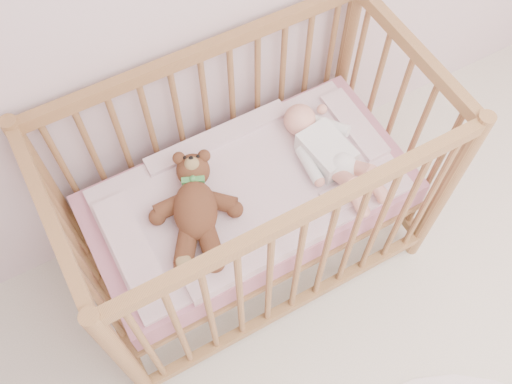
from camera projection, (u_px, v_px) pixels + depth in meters
crib at (250, 198)px, 2.18m from camera, size 1.36×0.76×1.00m
mattress at (250, 199)px, 2.19m from camera, size 1.22×0.62×0.13m
blanket at (250, 190)px, 2.13m from camera, size 1.10×0.58×0.06m
baby at (327, 148)px, 2.13m from camera, size 0.33×0.58×0.13m
teddy_bear at (195, 209)px, 1.99m from camera, size 0.51×0.59×0.14m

